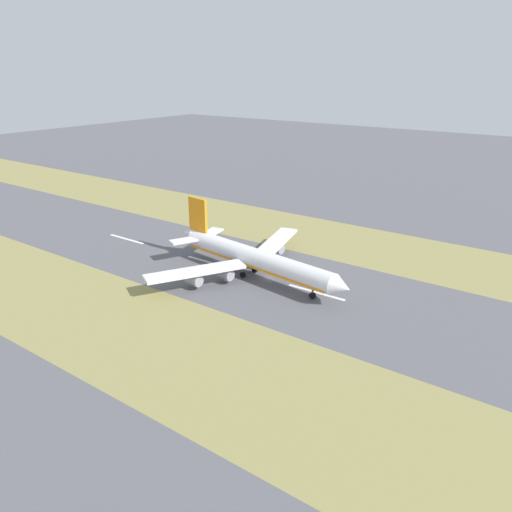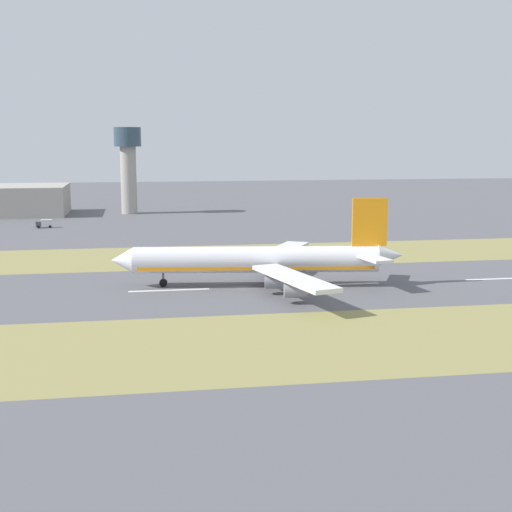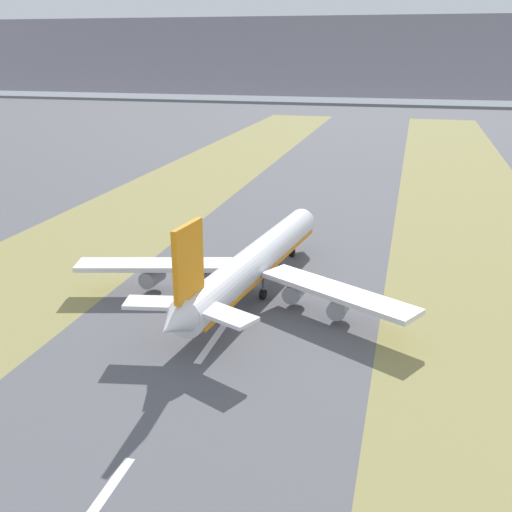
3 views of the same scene
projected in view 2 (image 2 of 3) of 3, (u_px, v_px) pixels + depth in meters
ground_plane at (242, 288)px, 162.16m from camera, size 800.00×800.00×0.00m
grass_median_west at (282, 343)px, 118.39m from camera, size 40.00×600.00×0.01m
grass_median_east at (219, 256)px, 205.94m from camera, size 40.00×600.00×0.01m
centreline_dash_near at (501, 279)px, 172.51m from camera, size 1.20×18.00×0.01m
centreline_dash_mid at (341, 284)px, 165.99m from camera, size 1.20×18.00×0.01m
centreline_dash_far at (169, 290)px, 159.46m from camera, size 1.20×18.00×0.01m
airplane_main_jet at (264, 260)px, 163.17m from camera, size 63.60×67.15×20.20m
control_tower at (128, 161)px, 316.71m from camera, size 12.00×12.00×38.27m
service_truck at (44, 223)px, 269.46m from camera, size 3.35×6.28×3.10m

